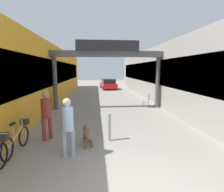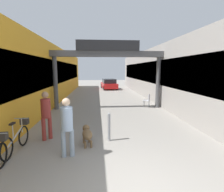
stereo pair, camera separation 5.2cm
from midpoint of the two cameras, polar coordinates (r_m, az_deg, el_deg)
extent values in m
cube|color=gold|center=(14.72, -22.27, 6.36)|extent=(3.00, 26.00, 4.25)
cube|color=black|center=(14.34, -16.62, 7.45)|extent=(0.04, 23.40, 1.70)
cube|color=#9E9993|center=(15.20, 17.83, 6.64)|extent=(3.00, 26.00, 4.25)
cube|color=black|center=(14.69, 12.48, 7.62)|extent=(0.04, 23.40, 1.70)
cylinder|color=#4C4C4F|center=(11.68, -17.86, 3.94)|extent=(0.28, 0.28, 3.35)
cylinder|color=#4C4C4F|center=(12.08, 14.92, 4.20)|extent=(0.28, 0.28, 3.35)
cube|color=#4C4C4F|center=(11.41, -1.23, 13.58)|extent=(7.40, 0.44, 0.37)
cube|color=#232326|center=(11.27, -1.17, 16.22)|extent=(3.96, 0.10, 0.64)
cylinder|color=#8C9EB2|center=(5.44, -15.29, -14.78)|extent=(0.16, 0.16, 0.82)
cylinder|color=#8C9EB2|center=(5.43, -12.67, -14.73)|extent=(0.16, 0.16, 0.82)
cylinder|color=#A5BFE0|center=(5.19, -14.28, -7.18)|extent=(0.38, 0.38, 0.67)
sphere|color=beige|center=(5.08, -14.48, -1.94)|extent=(0.26, 0.26, 0.23)
cylinder|color=#99332D|center=(6.84, -21.18, -10.10)|extent=(0.20, 0.20, 0.83)
cylinder|color=#99332D|center=(6.94, -19.36, -9.74)|extent=(0.20, 0.20, 0.83)
cylinder|color=#99332D|center=(6.70, -20.60, -3.78)|extent=(0.48, 0.48, 0.68)
sphere|color=tan|center=(6.61, -20.82, 0.36)|extent=(0.33, 0.33, 0.23)
ellipsoid|color=brown|center=(6.07, -7.83, -12.29)|extent=(0.45, 0.78, 0.30)
sphere|color=brown|center=(6.34, -8.22, -10.36)|extent=(0.29, 0.29, 0.25)
sphere|color=white|center=(6.28, -8.08, -11.71)|extent=(0.21, 0.21, 0.18)
cylinder|color=brown|center=(6.36, -8.93, -13.89)|extent=(0.08, 0.08, 0.24)
cylinder|color=brown|center=(6.38, -7.13, -13.78)|extent=(0.08, 0.08, 0.24)
cylinder|color=brown|center=(5.95, -8.48, -15.50)|extent=(0.08, 0.08, 0.24)
cylinder|color=brown|center=(5.98, -6.55, -15.37)|extent=(0.08, 0.08, 0.24)
torus|color=black|center=(5.57, -32.25, -16.13)|extent=(0.08, 0.67, 0.67)
cube|color=#332D28|center=(5.52, -32.03, -11.19)|extent=(0.25, 0.21, 0.20)
torus|color=black|center=(6.72, -26.70, -11.50)|extent=(0.08, 0.67, 0.67)
torus|color=black|center=(5.88, -30.94, -14.72)|extent=(0.08, 0.67, 0.67)
cube|color=beige|center=(6.23, -28.78, -11.47)|extent=(0.08, 0.94, 0.34)
cylinder|color=beige|center=(6.06, -29.45, -9.87)|extent=(0.03, 0.03, 0.42)
cube|color=black|center=(6.00, -29.60, -7.87)|extent=(0.11, 0.22, 0.05)
cylinder|color=beige|center=(6.55, -27.14, -8.54)|extent=(0.03, 0.03, 0.46)
cylinder|color=gray|center=(6.49, -27.29, -6.51)|extent=(0.46, 0.05, 0.03)
cube|color=#332D28|center=(6.71, -26.47, -7.41)|extent=(0.25, 0.21, 0.20)
cylinder|color=gray|center=(6.35, -0.72, -10.39)|extent=(0.10, 0.10, 0.94)
sphere|color=gray|center=(6.21, -0.73, -6.01)|extent=(0.10, 0.10, 0.10)
cylinder|color=gray|center=(12.00, 10.28, -2.65)|extent=(0.04, 0.04, 0.45)
cylinder|color=gray|center=(12.33, 10.63, -2.36)|extent=(0.04, 0.04, 0.45)
cylinder|color=gray|center=(11.94, 11.88, -2.76)|extent=(0.04, 0.04, 0.45)
cylinder|color=gray|center=(12.26, 12.19, -2.47)|extent=(0.04, 0.04, 0.45)
cube|color=silver|center=(12.09, 11.28, -1.42)|extent=(0.54, 0.54, 0.04)
cube|color=silver|center=(12.02, 12.15, -0.44)|extent=(0.22, 0.37, 0.40)
cube|color=red|center=(23.19, -0.96, 3.52)|extent=(2.11, 4.14, 0.60)
cube|color=#1E2328|center=(23.00, -0.91, 4.91)|extent=(1.77, 2.34, 0.55)
cylinder|color=black|center=(24.53, -3.33, 3.36)|extent=(0.25, 0.62, 0.60)
cylinder|color=black|center=(24.77, 0.33, 3.43)|extent=(0.25, 0.62, 0.60)
cylinder|color=black|center=(21.67, -2.43, 2.67)|extent=(0.25, 0.62, 0.60)
cylinder|color=black|center=(21.93, 1.69, 2.75)|extent=(0.25, 0.62, 0.60)
camera|label=1|loc=(0.03, -89.82, 0.03)|focal=28.00mm
camera|label=2|loc=(0.03, 90.18, -0.03)|focal=28.00mm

